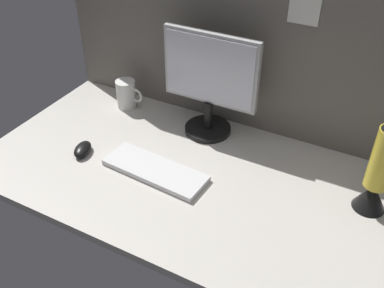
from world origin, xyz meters
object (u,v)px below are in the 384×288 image
keyboard (155,170)px  lava_lamp (379,173)px  monitor (210,81)px  mouse (83,149)px  mug_ceramic_white (127,94)px

keyboard → lava_lamp: bearing=18.3°
monitor → mouse: size_ratio=4.17×
monitor → keyboard: size_ratio=1.08×
keyboard → mug_ceramic_white: size_ratio=3.06×
monitor → mug_ceramic_white: bearing=-179.6°
lava_lamp → monitor: bearing=167.0°
mug_ceramic_white → lava_lamp: lava_lamp is taller
monitor → mug_ceramic_white: size_ratio=3.31×
keyboard → mouse: bearing=-170.1°
mouse → mug_ceramic_white: mug_ceramic_white is taller
mug_ceramic_white → lava_lamp: (101.54, -14.42, 7.89)cm
keyboard → monitor: bearing=85.4°
keyboard → mug_ceramic_white: (-33.40, 31.65, 5.03)cm
mouse → lava_lamp: bearing=-6.3°
monitor → lava_lamp: 65.43cm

